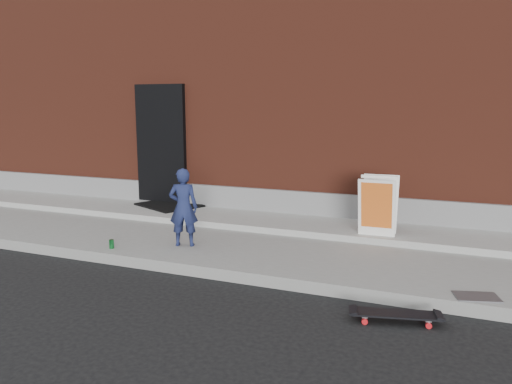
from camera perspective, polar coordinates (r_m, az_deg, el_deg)
The scene contains 10 objects.
ground at distance 6.30m, azimuth -4.99°, elevation -9.95°, with size 80.00×80.00×0.00m, color black.
sidewalk at distance 7.58m, azimuth 0.21°, elevation -5.87°, with size 20.00×3.00×0.15m, color gray.
apron at distance 8.36m, azimuth 2.53°, elevation -3.49°, with size 20.00×1.20×0.10m, color gray.
building at distance 12.56m, azimuth 9.85°, elevation 11.42°, with size 20.00×8.10×5.00m.
child at distance 7.13m, azimuth -8.30°, elevation -1.74°, with size 0.41×0.27×1.12m, color #1A224A.
skateboard at distance 5.29m, azimuth 15.64°, elevation -13.33°, with size 0.90×0.42×0.10m.
pizza_sign at distance 7.52m, azimuth 13.78°, elevation -1.48°, with size 0.54×0.64×0.88m.
soda_can at distance 7.32m, azimuth -16.18°, elevation -5.73°, with size 0.07×0.07×0.13m, color #198134.
doormat at distance 9.60m, azimuth -9.88°, elevation -1.47°, with size 1.09×0.89×0.03m, color black.
utility_plate at distance 5.81m, azimuth 23.91°, elevation -10.88°, with size 0.44×0.28×0.01m, color #5D5E62.
Camera 1 is at (2.73, -5.26, 2.14)m, focal length 35.00 mm.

